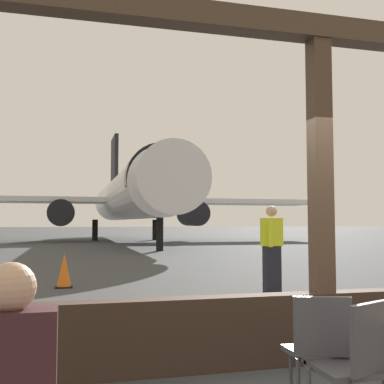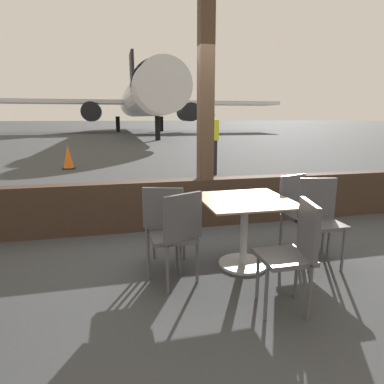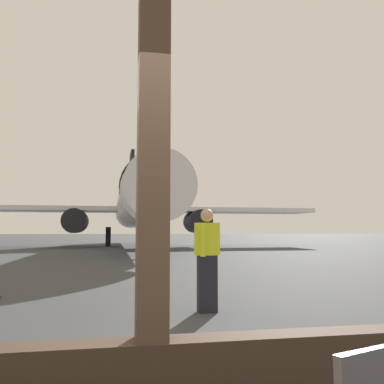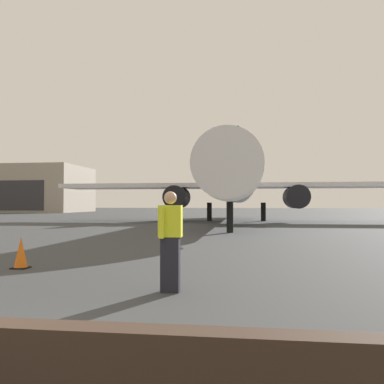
% 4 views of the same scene
% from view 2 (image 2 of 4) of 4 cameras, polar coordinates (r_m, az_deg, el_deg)
% --- Properties ---
extents(ground_plane, '(220.00, 220.00, 0.00)m').
position_cam_2_polar(ground_plane, '(44.65, -11.88, 10.36)').
color(ground_plane, '#383A3D').
extents(window_frame, '(7.58, 0.24, 3.59)m').
position_cam_2_polar(window_frame, '(4.79, 2.27, 8.83)').
color(window_frame, '#38281E').
rests_on(window_frame, ground).
extents(dining_table, '(0.91, 0.91, 0.74)m').
position_cam_2_polar(dining_table, '(3.59, 8.88, -5.33)').
color(dining_table, '#8C6B4C').
rests_on(dining_table, ground).
extents(cafe_chair_window_left, '(0.48, 0.48, 0.90)m').
position_cam_2_polar(cafe_chair_window_left, '(4.13, 17.58, -2.45)').
color(cafe_chair_window_left, '#4C4C51').
rests_on(cafe_chair_window_left, ground).
extents(cafe_chair_window_right, '(0.45, 0.45, 0.93)m').
position_cam_2_polar(cafe_chair_window_right, '(3.86, 20.87, -3.51)').
color(cafe_chair_window_right, '#4C4C51').
rests_on(cafe_chair_window_right, ground).
extents(cafe_chair_aisle_left, '(0.50, 0.50, 0.91)m').
position_cam_2_polar(cafe_chair_aisle_left, '(3.12, -2.56, -6.61)').
color(cafe_chair_aisle_left, '#4C4C51').
rests_on(cafe_chair_aisle_left, ground).
extents(cafe_chair_aisle_right, '(0.48, 0.48, 0.90)m').
position_cam_2_polar(cafe_chair_aisle_right, '(3.45, -4.66, -4.70)').
color(cafe_chair_aisle_right, '#4C4C51').
rests_on(cafe_chair_aisle_right, ground).
extents(cafe_chair_side_extra, '(0.46, 0.46, 0.92)m').
position_cam_2_polar(cafe_chair_side_extra, '(2.86, 17.14, -8.94)').
color(cafe_chair_side_extra, '#4C4C51').
rests_on(cafe_chair_side_extra, ground).
extents(airplane, '(30.63, 30.93, 10.15)m').
position_cam_2_polar(airplane, '(35.50, -8.60, 15.42)').
color(airplane, silver).
rests_on(airplane, ground).
extents(ground_crew_worker, '(0.40, 0.51, 1.74)m').
position_cam_2_polar(ground_crew_worker, '(9.27, 3.21, 8.49)').
color(ground_crew_worker, black).
rests_on(ground_crew_worker, ground).
extents(traffic_cone, '(0.36, 0.36, 0.74)m').
position_cam_2_polar(traffic_cone, '(11.06, -20.35, 5.55)').
color(traffic_cone, orange).
rests_on(traffic_cone, ground).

